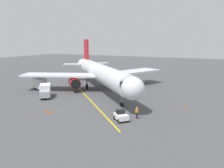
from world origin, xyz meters
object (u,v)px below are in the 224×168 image
at_px(tug_portside, 121,116).
at_px(box_truck_starboard_side, 45,91).
at_px(box_truck_near_nose, 40,84).
at_px(airplane, 101,73).
at_px(safety_cone_nose_right, 50,112).
at_px(safety_cone_nose_left, 186,106).
at_px(ground_crew_marshaller, 137,113).
at_px(safety_cone_wing_port, 47,111).

relative_size(tug_portside, box_truck_starboard_side, 0.56).
xyz_separation_m(box_truck_near_nose, box_truck_starboard_side, (-6.27, 5.35, 0.00)).
distance_m(airplane, box_truck_near_nose, 14.23).
relative_size(airplane, safety_cone_nose_right, 60.26).
relative_size(airplane, safety_cone_nose_left, 60.26).
height_order(box_truck_near_nose, safety_cone_nose_right, box_truck_near_nose).
relative_size(airplane, box_truck_starboard_side, 6.91).
distance_m(box_truck_near_nose, box_truck_starboard_side, 8.24).
distance_m(ground_crew_marshaller, box_truck_starboard_side, 21.27).
bearing_deg(box_truck_near_nose, safety_cone_wing_port, 136.25).
height_order(safety_cone_nose_left, safety_cone_wing_port, same).
relative_size(safety_cone_nose_left, safety_cone_wing_port, 1.00).
bearing_deg(airplane, box_truck_near_nose, 22.50).
bearing_deg(safety_cone_nose_right, safety_cone_wing_port, -25.51).
bearing_deg(tug_portside, safety_cone_nose_left, -123.14).
bearing_deg(safety_cone_nose_right, ground_crew_marshaller, -162.73).
relative_size(box_truck_starboard_side, safety_cone_wing_port, 8.72).
height_order(box_truck_near_nose, safety_cone_nose_left, box_truck_near_nose).
bearing_deg(box_truck_starboard_side, box_truck_near_nose, -40.49).
bearing_deg(ground_crew_marshaller, safety_cone_nose_right, 17.27).
relative_size(airplane, tug_portside, 12.26).
xyz_separation_m(ground_crew_marshaller, tug_portside, (1.68, 1.89, -0.18)).
distance_m(airplane, safety_cone_nose_right, 19.04).
distance_m(ground_crew_marshaller, safety_cone_nose_left, 10.48).
xyz_separation_m(tug_portside, safety_cone_nose_right, (11.19, 2.11, -0.43)).
bearing_deg(box_truck_starboard_side, safety_cone_wing_port, 133.66).
distance_m(safety_cone_nose_left, safety_cone_nose_right, 22.41).
bearing_deg(airplane, safety_cone_nose_left, 163.95).
bearing_deg(box_truck_starboard_side, tug_portside, 163.18).
xyz_separation_m(tug_portside, box_truck_starboard_side, (19.22, -5.81, 0.68)).
height_order(box_truck_near_nose, tug_portside, box_truck_near_nose).
height_order(ground_crew_marshaller, box_truck_starboard_side, box_truck_starboard_side).
relative_size(ground_crew_marshaller, box_truck_near_nose, 0.34).
bearing_deg(airplane, box_truck_starboard_side, 58.13).
xyz_separation_m(safety_cone_nose_right, safety_cone_wing_port, (0.86, -0.41, 0.00)).
bearing_deg(safety_cone_nose_left, safety_cone_nose_right, 35.34).
relative_size(airplane, ground_crew_marshaller, 19.38).
bearing_deg(airplane, ground_crew_marshaller, 134.27).
bearing_deg(safety_cone_nose_right, box_truck_starboard_side, -44.61).
height_order(airplane, tug_portside, airplane).
height_order(box_truck_near_nose, safety_cone_wing_port, box_truck_near_nose).
xyz_separation_m(tug_portside, safety_cone_nose_left, (-7.09, -10.86, -0.43)).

